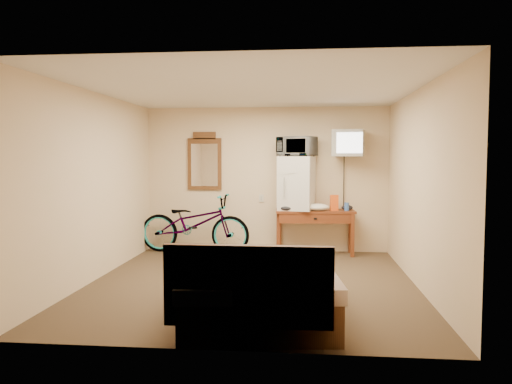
% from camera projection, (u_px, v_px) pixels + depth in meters
% --- Properties ---
extents(room, '(4.60, 4.64, 2.50)m').
position_uv_depth(room, '(252.00, 187.00, 6.42)').
color(room, '#3F301F').
rests_on(room, ground).
extents(desk, '(1.34, 0.58, 0.75)m').
position_uv_depth(desk, '(315.00, 217.00, 8.37)').
color(desk, brown).
rests_on(desk, floor).
extents(mini_fridge, '(0.65, 0.63, 0.90)m').
position_uv_depth(mini_fridge, '(297.00, 183.00, 8.39)').
color(mini_fridge, silver).
rests_on(mini_fridge, desk).
extents(microwave, '(0.71, 0.60, 0.33)m').
position_uv_depth(microwave, '(297.00, 146.00, 8.35)').
color(microwave, silver).
rests_on(microwave, mini_fridge).
extents(snack_bag, '(0.14, 0.10, 0.26)m').
position_uv_depth(snack_bag, '(334.00, 203.00, 8.30)').
color(snack_bag, '#F35615').
rests_on(snack_bag, desk).
extents(blue_cup, '(0.08, 0.08, 0.13)m').
position_uv_depth(blue_cup, '(347.00, 207.00, 8.29)').
color(blue_cup, '#3A69C7').
rests_on(blue_cup, desk).
extents(cloth_cream, '(0.39, 0.30, 0.12)m').
position_uv_depth(cloth_cream, '(317.00, 207.00, 8.27)').
color(cloth_cream, white).
rests_on(cloth_cream, desk).
extents(cloth_dark_a, '(0.24, 0.18, 0.09)m').
position_uv_depth(cloth_dark_a, '(287.00, 208.00, 8.26)').
color(cloth_dark_a, black).
rests_on(cloth_dark_a, desk).
extents(cloth_dark_b, '(0.19, 0.15, 0.09)m').
position_uv_depth(cloth_dark_b, '(347.00, 208.00, 8.36)').
color(cloth_dark_b, black).
rests_on(cloth_dark_b, desk).
extents(crt_television, '(0.57, 0.63, 0.44)m').
position_uv_depth(crt_television, '(348.00, 143.00, 8.25)').
color(crt_television, black).
rests_on(crt_television, room).
extents(wall_mirror, '(0.60, 0.04, 1.01)m').
position_uv_depth(wall_mirror, '(205.00, 162.00, 8.77)').
color(wall_mirror, brown).
rests_on(wall_mirror, room).
extents(bicycle, '(1.97, 0.84, 1.01)m').
position_uv_depth(bicycle, '(195.00, 223.00, 8.53)').
color(bicycle, black).
rests_on(bicycle, floor).
extents(bed, '(1.68, 2.11, 0.90)m').
position_uv_depth(bed, '(258.00, 288.00, 5.10)').
color(bed, brown).
rests_on(bed, floor).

